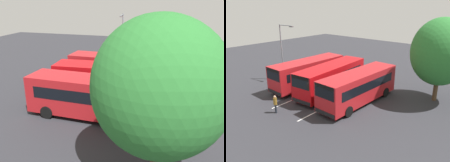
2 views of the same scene
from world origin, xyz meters
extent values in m
plane|color=#2B2B30|center=(0.00, 0.00, 0.00)|extent=(69.70, 69.70, 0.00)
cube|color=#AD191E|center=(0.59, -3.57, 1.75)|extent=(9.53, 2.71, 2.79)
cube|color=black|center=(5.29, -3.66, 2.50)|extent=(0.16, 2.23, 1.17)
cube|color=black|center=(0.61, -2.33, 2.08)|extent=(7.97, 0.23, 0.89)
cube|color=black|center=(0.56, -4.81, 2.08)|extent=(7.97, 0.23, 0.89)
cube|color=black|center=(5.31, -3.66, 2.96)|extent=(0.14, 2.03, 0.32)
cube|color=black|center=(5.32, -3.66, 0.57)|extent=(0.14, 2.33, 0.36)
cylinder|color=black|center=(3.65, -2.42, 0.50)|extent=(1.01, 0.30, 1.00)
cylinder|color=black|center=(3.60, -4.83, 0.50)|extent=(1.01, 0.30, 1.00)
cylinder|color=black|center=(-2.43, -2.31, 0.50)|extent=(1.01, 0.30, 1.00)
cylinder|color=black|center=(-2.47, -4.72, 0.50)|extent=(1.01, 0.30, 1.00)
cube|color=#B70C11|center=(0.37, -0.10, 1.75)|extent=(9.67, 3.35, 2.79)
cube|color=black|center=(5.05, 0.31, 2.50)|extent=(0.31, 2.23, 1.17)
cube|color=black|center=(0.26, 1.13, 2.08)|extent=(7.95, 0.77, 0.89)
cube|color=black|center=(0.48, -1.33, 2.08)|extent=(7.95, 0.77, 0.89)
cube|color=black|center=(5.07, 0.31, 2.96)|extent=(0.27, 2.03, 0.32)
cube|color=black|center=(5.08, 0.31, 0.57)|extent=(0.30, 2.33, 0.36)
cylinder|color=black|center=(3.29, 1.36, 0.50)|extent=(1.02, 0.37, 1.00)
cylinder|color=black|center=(3.50, -1.04, 0.50)|extent=(1.02, 0.37, 1.00)
cylinder|color=black|center=(-2.76, 0.84, 0.50)|extent=(1.02, 0.37, 1.00)
cylinder|color=black|center=(-2.55, -1.57, 0.50)|extent=(1.02, 0.37, 1.00)
cube|color=#AD191E|center=(0.60, 3.77, 1.75)|extent=(9.55, 2.76, 2.79)
cube|color=black|center=(5.30, 3.65, 2.50)|extent=(0.17, 2.23, 1.17)
cube|color=black|center=(0.63, 5.00, 2.08)|extent=(7.97, 0.27, 0.89)
cube|color=black|center=(0.57, 2.53, 2.08)|extent=(7.97, 0.27, 0.89)
cube|color=black|center=(5.32, 3.65, 2.96)|extent=(0.15, 2.03, 0.32)
cube|color=black|center=(5.33, 3.65, 0.57)|extent=(0.16, 2.33, 0.36)
cylinder|color=black|center=(3.67, 4.90, 0.50)|extent=(1.01, 0.30, 1.00)
cylinder|color=black|center=(3.61, 2.48, 0.50)|extent=(1.01, 0.30, 1.00)
cylinder|color=black|center=(-2.40, 5.05, 0.50)|extent=(1.01, 0.30, 1.00)
cylinder|color=black|center=(-2.46, 2.63, 0.50)|extent=(1.01, 0.30, 1.00)
cylinder|color=#232833|center=(7.33, -0.62, 0.41)|extent=(0.13, 0.13, 0.81)
cylinder|color=#232833|center=(7.38, -0.47, 0.41)|extent=(0.13, 0.13, 0.81)
cylinder|color=olive|center=(7.35, -0.54, 1.14)|extent=(0.40, 0.40, 0.65)
sphere|color=tan|center=(7.35, -0.54, 1.57)|extent=(0.22, 0.22, 0.22)
cylinder|color=gray|center=(0.97, -7.99, 3.49)|extent=(0.16, 0.16, 6.98)
cylinder|color=gray|center=(0.85, -7.02, 6.88)|extent=(0.34, 1.95, 0.10)
cube|color=slate|center=(0.74, -6.05, 6.80)|extent=(0.27, 0.58, 0.14)
cylinder|color=#4C3823|center=(-4.94, 9.28, 1.34)|extent=(0.44, 0.44, 2.68)
ellipsoid|color=#28702D|center=(-4.94, 9.28, 5.01)|extent=(6.21, 5.59, 6.52)
cube|color=silver|center=(0.00, -1.88, 0.00)|extent=(14.27, 0.73, 0.01)
cube|color=silver|center=(0.00, 1.88, 0.00)|extent=(14.27, 0.73, 0.01)
camera|label=1|loc=(-5.72, 19.39, 8.83)|focal=38.84mm
camera|label=2|loc=(17.93, 16.07, 9.56)|focal=36.99mm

